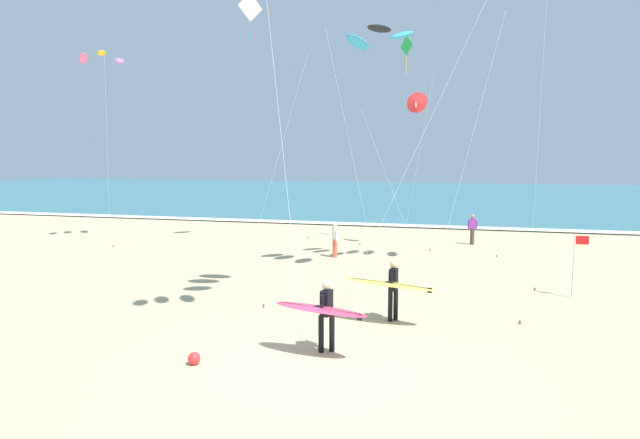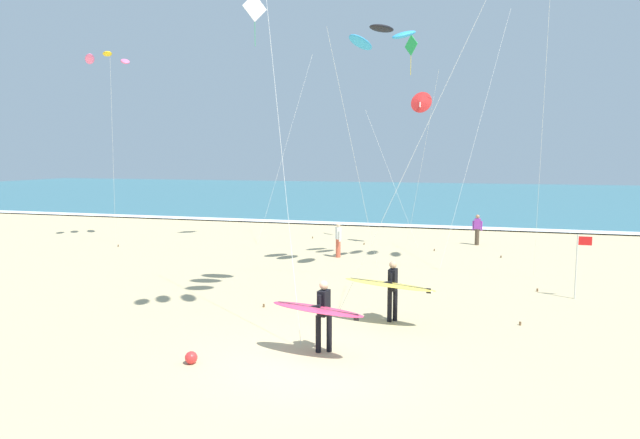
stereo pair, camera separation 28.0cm
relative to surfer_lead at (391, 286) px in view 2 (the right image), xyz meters
The scene contains 14 objects.
ground_plane 3.73m from the surfer_lead, 110.95° to the right, with size 160.00×160.00×0.00m, color tan.
ocean_water 50.53m from the surfer_lead, 91.45° to the left, with size 160.00×60.00×0.08m, color #336B7A.
shoreline_foam 20.86m from the surfer_lead, 93.52° to the left, with size 160.00×1.40×0.01m, color white.
surfer_lead is the anchor object (origin of this frame).
surfer_trailing 3.06m from the surfer_lead, 113.34° to the right, with size 2.34×1.09×1.71m.
kite_diamond_ivory_near 17.81m from the surfer_lead, 126.76° to the left, with size 2.62×3.40×12.63m.
kite_diamond_emerald_mid 15.93m from the surfer_lead, 94.55° to the left, with size 1.88×1.92×10.61m.
kite_arc_golden_far 21.14m from the surfer_lead, 148.15° to the left, with size 2.37×2.50×9.97m.
kite_arc_charcoal_distant 10.04m from the surfer_lead, 102.87° to the left, with size 2.89×3.93×9.37m.
kite_delta_scarlet_extra 13.70m from the surfer_lead, 92.30° to the left, with size 3.41×0.95×7.70m.
bystander_purple_top 14.63m from the surfer_lead, 80.79° to the left, with size 0.50×0.22×1.59m.
bystander_white_top 9.85m from the surfer_lead, 112.45° to the left, with size 0.32×0.43×1.59m.
lifeguard_flag 6.83m from the surfer_lead, 37.82° to the left, with size 0.45×0.05×2.10m.
beach_ball 5.70m from the surfer_lead, 132.59° to the right, with size 0.28×0.28×0.28m, color red.
Camera 2 is at (3.37, -11.06, 4.56)m, focal length 30.26 mm.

